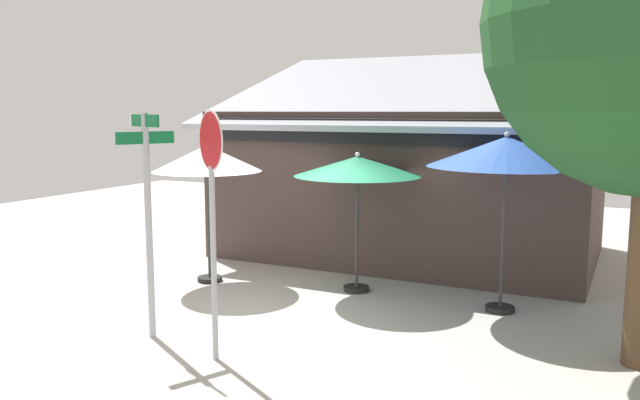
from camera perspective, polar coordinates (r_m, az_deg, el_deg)
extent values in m
cube|color=#ADA8A0|center=(9.79, -3.84, -10.45)|extent=(28.00, 28.00, 0.10)
cube|color=#473833|center=(13.84, 8.21, 1.54)|extent=(7.39, 4.75, 3.02)
cube|color=#999EA8|center=(13.63, 8.17, 9.92)|extent=(7.89, 5.25, 1.72)
cube|color=black|center=(11.48, 4.49, 6.10)|extent=(6.79, 0.16, 0.44)
cylinder|color=#A8AAB2|center=(8.77, -15.00, -2.38)|extent=(0.09, 0.09, 3.01)
cube|color=#116B38|center=(8.64, -15.33, 6.83)|extent=(0.73, 0.36, 0.16)
cube|color=#116B38|center=(8.64, -15.28, 5.37)|extent=(0.36, 0.73, 0.16)
cube|color=white|center=(9.03, -16.43, 6.82)|extent=(0.07, 0.06, 0.16)
cylinder|color=#A8AAB2|center=(7.87, -9.45, -5.71)|extent=(0.07, 0.07, 2.39)
cylinder|color=white|center=(7.66, -9.70, 5.23)|extent=(0.62, 0.40, 0.72)
cylinder|color=red|center=(7.66, -9.70, 5.23)|extent=(0.58, 0.38, 0.67)
cylinder|color=black|center=(11.75, -9.77, -6.94)|extent=(0.44, 0.44, 0.08)
cylinder|color=#333335|center=(11.54, -9.89, -2.25)|extent=(0.05, 0.05, 2.03)
cone|color=white|center=(11.39, -10.03, 3.68)|extent=(1.92, 1.92, 0.46)
sphere|color=silver|center=(11.38, -10.06, 4.99)|extent=(0.08, 0.08, 0.08)
cylinder|color=black|center=(11.00, 3.26, -7.88)|extent=(0.44, 0.44, 0.08)
cylinder|color=#333335|center=(10.77, 3.30, -2.92)|extent=(0.05, 0.05, 2.01)
cone|color=#1E724C|center=(10.62, 3.34, 3.03)|extent=(2.12, 2.12, 0.33)
sphere|color=silver|center=(10.61, 3.35, 4.07)|extent=(0.08, 0.08, 0.08)
cylinder|color=black|center=(10.29, 15.73, -9.29)|extent=(0.44, 0.44, 0.08)
cylinder|color=#333335|center=(10.02, 15.96, -3.31)|extent=(0.05, 0.05, 2.27)
cone|color=#2D56B7|center=(9.86, 16.25, 4.16)|extent=(2.33, 2.33, 0.45)
sphere|color=silver|center=(9.85, 16.31, 5.62)|extent=(0.08, 0.08, 0.08)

